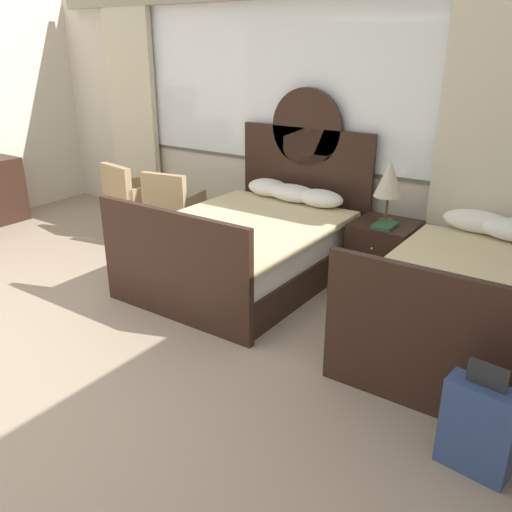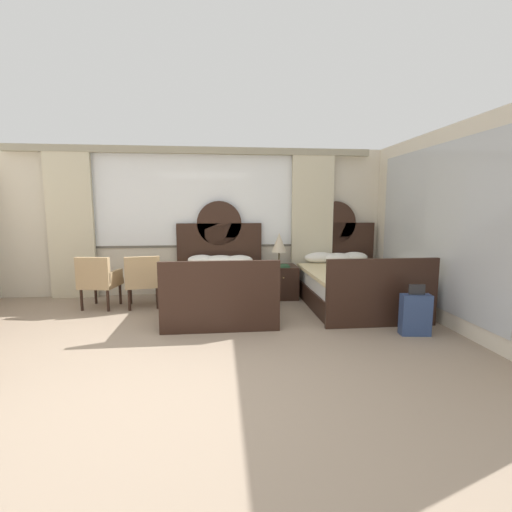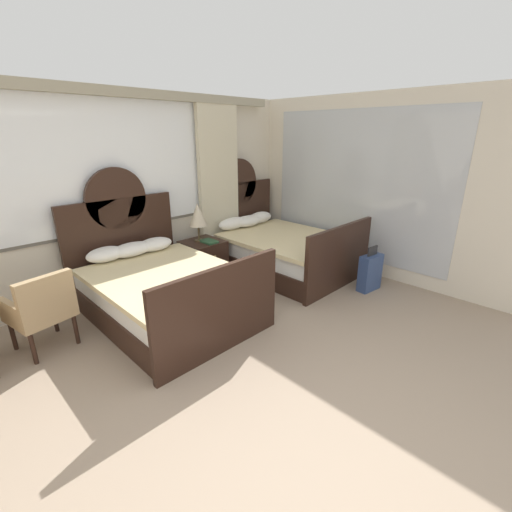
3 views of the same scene
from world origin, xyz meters
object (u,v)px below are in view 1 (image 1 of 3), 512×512
object	(u,v)px
nightstand_between_beds	(383,252)
book_on_nightstand	(385,225)
bed_near_window	(253,241)
table_lamp_on_nightstand	(389,179)
bed_near_mirror	(488,298)
suitcase_on_floor	(478,428)
armchair_by_window_centre	(129,195)
armchair_by_window_left	(172,204)

from	to	relation	value
nightstand_between_beds	book_on_nightstand	bearing A→B (deg)	-73.16
bed_near_window	table_lamp_on_nightstand	xyz separation A→B (m)	(1.06, 0.67, 0.63)
bed_near_mirror	suitcase_on_floor	world-z (taller)	bed_near_mirror
book_on_nightstand	armchair_by_window_centre	world-z (taller)	armchair_by_window_centre
bed_near_mirror	table_lamp_on_nightstand	size ratio (longest dim) A/B	3.69
suitcase_on_floor	bed_near_mirror	bearing A→B (deg)	101.40
armchair_by_window_centre	book_on_nightstand	bearing A→B (deg)	5.63
bed_near_window	suitcase_on_floor	bearing A→B (deg)	-30.49
armchair_by_window_left	armchair_by_window_centre	xyz separation A→B (m)	(-0.69, -0.00, 0.00)
book_on_nightstand	nightstand_between_beds	bearing A→B (deg)	106.84
nightstand_between_beds	armchair_by_window_left	world-z (taller)	armchair_by_window_left
nightstand_between_beds	armchair_by_window_centre	bearing A→B (deg)	-172.19
bed_near_window	book_on_nightstand	bearing A→B (deg)	24.42
armchair_by_window_left	suitcase_on_floor	size ratio (longest dim) A/B	1.30
bed_near_mirror	armchair_by_window_left	world-z (taller)	bed_near_mirror
nightstand_between_beds	book_on_nightstand	xyz separation A→B (m)	(0.03, -0.11, 0.31)
armchair_by_window_left	armchair_by_window_centre	world-z (taller)	same
armchair_by_window_left	nightstand_between_beds	bearing A→B (deg)	10.09
suitcase_on_floor	book_on_nightstand	bearing A→B (deg)	124.45
armchair_by_window_centre	bed_near_mirror	bearing A→B (deg)	-2.86
bed_near_window	armchair_by_window_left	distance (m)	1.26
bed_near_mirror	table_lamp_on_nightstand	xyz separation A→B (m)	(-1.11, 0.67, 0.63)
table_lamp_on_nightstand	book_on_nightstand	bearing A→B (deg)	-69.87
nightstand_between_beds	armchair_by_window_left	bearing A→B (deg)	-169.91
table_lamp_on_nightstand	armchair_by_window_centre	size ratio (longest dim) A/B	0.69
bed_near_mirror	nightstand_between_beds	xyz separation A→B (m)	(-1.09, 0.62, -0.07)
nightstand_between_beds	suitcase_on_floor	size ratio (longest dim) A/B	0.90
bed_near_window	suitcase_on_floor	world-z (taller)	bed_near_window
bed_near_mirror	book_on_nightstand	size ratio (longest dim) A/B	8.29
table_lamp_on_nightstand	book_on_nightstand	size ratio (longest dim) A/B	2.25
armchair_by_window_centre	nightstand_between_beds	bearing A→B (deg)	7.81
book_on_nightstand	armchair_by_window_left	xyz separation A→B (m)	(-2.36, -0.30, -0.11)
bed_near_window	armchair_by_window_left	bearing A→B (deg)	170.47
bed_near_mirror	book_on_nightstand	xyz separation A→B (m)	(-1.05, 0.51, 0.24)
bed_near_mirror	armchair_by_window_left	distance (m)	3.42
bed_near_window	bed_near_mirror	xyz separation A→B (m)	(2.17, 0.00, 0.00)
armchair_by_window_centre	suitcase_on_floor	world-z (taller)	armchair_by_window_centre
suitcase_on_floor	armchair_by_window_left	bearing A→B (deg)	155.86
table_lamp_on_nightstand	suitcase_on_floor	distance (m)	2.64
nightstand_between_beds	book_on_nightstand	distance (m)	0.33
armchair_by_window_left	bed_near_mirror	bearing A→B (deg)	-3.45
table_lamp_on_nightstand	armchair_by_window_centre	bearing A→B (deg)	-171.20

